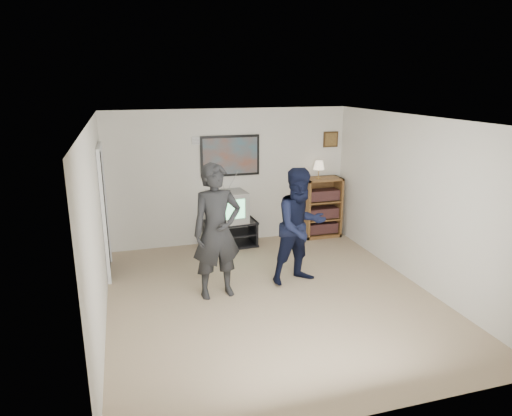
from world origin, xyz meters
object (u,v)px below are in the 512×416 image
person_tall (217,232)px  bookshelf (322,207)px  person_short (300,226)px  media_stand (230,234)px  crt_television (227,207)px

person_tall → bookshelf: bearing=32.0°
bookshelf → person_tall: person_tall is taller
bookshelf → person_short: person_short is taller
media_stand → bookshelf: (1.86, 0.05, 0.35)m
media_stand → person_tall: size_ratio=0.51×
crt_television → bookshelf: 1.91m
media_stand → crt_television: bearing=177.5°
media_stand → person_short: 2.03m
person_short → person_tall: bearing=173.9°
person_tall → person_short: person_tall is taller
crt_television → bookshelf: bearing=-3.0°
crt_television → bookshelf: bookshelf is taller
person_tall → person_short: (1.29, 0.10, -0.07)m
media_stand → crt_television: 0.52m
media_stand → person_short: (0.66, -1.81, 0.65)m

